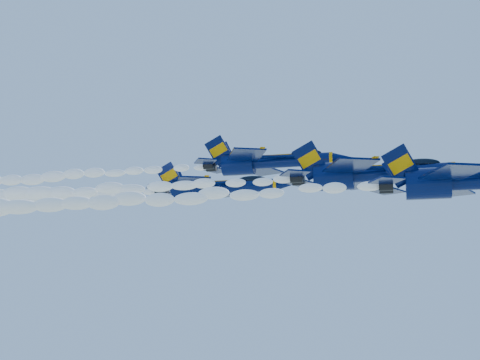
% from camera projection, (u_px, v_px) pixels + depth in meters
% --- Properties ---
extents(jet_lead, '(16.11, 13.22, 5.99)m').
position_uv_depth(jet_lead, '(471.00, 180.00, 51.75)').
color(jet_lead, '#040E3B').
extents(smoke_trail_jet_lead, '(46.23, 1.92, 1.73)m').
position_uv_depth(smoke_trail_jet_lead, '(111.00, 201.00, 58.30)').
color(smoke_trail_jet_lead, white).
extents(jet_second, '(17.28, 14.17, 6.42)m').
position_uv_depth(jet_second, '(371.00, 173.00, 62.06)').
color(jet_second, '#040E3B').
extents(smoke_trail_jet_second, '(46.23, 2.06, 1.86)m').
position_uv_depth(smoke_trail_jet_second, '(70.00, 192.00, 68.71)').
color(smoke_trail_jet_second, white).
extents(jet_third, '(16.24, 13.33, 6.04)m').
position_uv_depth(jet_third, '(268.00, 161.00, 72.48)').
color(jet_third, '#040E3B').
extents(smoke_trail_jet_third, '(46.23, 1.94, 1.75)m').
position_uv_depth(smoke_trail_jet_third, '(18.00, 178.00, 79.03)').
color(smoke_trail_jet_third, white).
extents(jet_fourth, '(18.62, 15.28, 6.92)m').
position_uv_depth(jet_fourth, '(216.00, 187.00, 87.12)').
color(jet_fourth, '#040E3B').
extents(smoke_trail_jet_fourth, '(46.23, 2.22, 2.00)m').
position_uv_depth(smoke_trail_jet_fourth, '(3.00, 200.00, 93.89)').
color(smoke_trail_jet_fourth, white).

